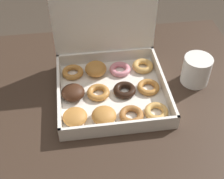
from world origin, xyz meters
name	(u,v)px	position (x,y,z in m)	size (l,w,h in m)	color
dining_table	(108,130)	(0.00, 0.00, 0.61)	(0.92, 0.78, 0.73)	#38281E
donut_box	(108,72)	(0.01, 0.07, 0.79)	(0.31, 0.31, 0.33)	silver
coffee_mug	(196,70)	(0.28, 0.06, 0.78)	(0.08, 0.08, 0.09)	white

